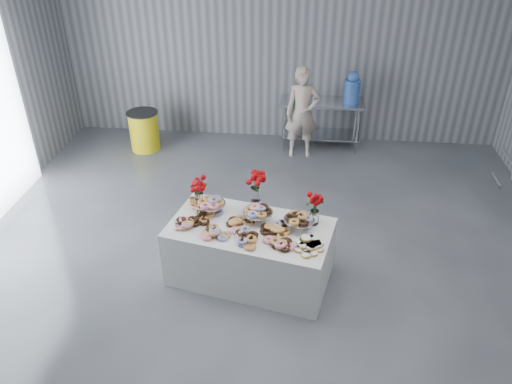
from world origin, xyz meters
TOP-DOWN VIEW (x-y plane):
  - ground at (0.00, 0.00)m, footprint 9.00×9.00m
  - room_walls at (-0.27, 0.07)m, footprint 8.04×9.04m
  - display_table at (-0.12, 0.35)m, footprint 2.07×1.37m
  - prep_table at (0.75, 4.10)m, footprint 1.50×0.60m
  - donut_mounds at (-0.12, 0.30)m, footprint 1.93×1.16m
  - cake_stand_left at (-0.62, 0.61)m, footprint 0.36×0.36m
  - cake_stand_mid at (-0.04, 0.48)m, footprint 0.36×0.36m
  - cake_stand_right at (0.45, 0.38)m, footprint 0.36×0.36m
  - danish_pile at (0.59, 0.05)m, footprint 0.48×0.48m
  - bouquet_left at (-0.80, 0.75)m, footprint 0.26×0.26m
  - bouquet_right at (0.63, 0.50)m, footprint 0.26×0.26m
  - bouquet_center at (-0.09, 0.70)m, footprint 0.26×0.26m
  - water_jug at (1.25, 4.10)m, footprint 0.28×0.28m
  - drink_bottles at (0.43, 4.00)m, footprint 0.54×0.08m
  - person at (0.41, 3.74)m, footprint 0.63×0.45m
  - trash_barrel at (-2.45, 3.67)m, footprint 0.56×0.56m

SIDE VIEW (x-z plane):
  - ground at x=0.00m, z-range 0.00..0.00m
  - trash_barrel at x=-2.45m, z-range 0.00..0.72m
  - display_table at x=-0.12m, z-range 0.00..0.75m
  - prep_table at x=0.75m, z-range 0.17..1.07m
  - donut_mounds at x=-0.12m, z-range 0.75..0.84m
  - danish_pile at x=0.59m, z-range 0.75..0.86m
  - person at x=0.41m, z-range 0.00..1.62m
  - cake_stand_left at x=-0.62m, z-range 0.80..0.98m
  - cake_stand_mid at x=-0.04m, z-range 0.80..0.98m
  - cake_stand_right at x=0.45m, z-range 0.80..0.98m
  - drink_bottles at x=0.43m, z-range 0.90..1.17m
  - bouquet_left at x=-0.80m, z-range 0.84..1.26m
  - bouquet_right at x=0.63m, z-range 0.84..1.26m
  - bouquet_center at x=-0.09m, z-range 0.84..1.41m
  - water_jug at x=1.25m, z-range 0.87..1.43m
  - room_walls at x=-0.27m, z-range 0.63..4.65m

